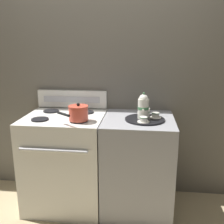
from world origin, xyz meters
TOP-DOWN VIEW (x-y plane):
  - ground_plane at (0.00, 0.00)m, footprint 6.00×6.00m
  - wall_back at (0.00, 0.35)m, footprint 6.00×0.05m
  - stove at (-0.33, -0.00)m, footprint 0.74×0.69m
  - control_panel at (-0.33, 0.30)m, footprint 0.73×0.05m
  - side_counter at (0.38, 0.00)m, footprint 0.64×0.66m
  - saucepan at (-0.15, -0.15)m, footprint 0.25×0.27m
  - serving_tray at (0.43, -0.04)m, footprint 0.36×0.36m
  - teapot at (0.41, -0.04)m, footprint 0.10×0.16m
  - teacup_left at (0.53, -0.00)m, footprint 0.10×0.10m
  - teacup_right at (0.42, -0.15)m, footprint 0.10×0.10m
  - creamer_jug at (0.44, 0.08)m, footprint 0.07×0.07m

SIDE VIEW (x-z plane):
  - ground_plane at x=0.00m, z-range 0.00..0.00m
  - side_counter at x=0.38m, z-range 0.00..0.92m
  - stove at x=-0.33m, z-range 0.00..0.93m
  - serving_tray at x=0.43m, z-range 0.92..0.93m
  - teacup_left at x=0.53m, z-range 0.93..0.98m
  - teacup_right at x=0.42m, z-range 0.93..0.98m
  - creamer_jug at x=0.44m, z-range 0.93..1.00m
  - saucepan at x=-0.15m, z-range 0.92..1.07m
  - control_panel at x=-0.33m, z-range 0.93..1.11m
  - teapot at x=0.41m, z-range 0.92..1.16m
  - wall_back at x=0.00m, z-range 0.00..2.20m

